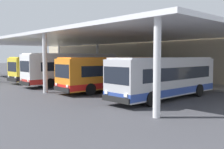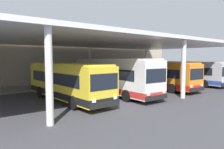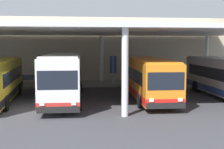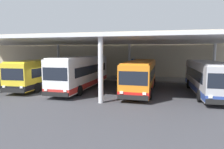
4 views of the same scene
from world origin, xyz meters
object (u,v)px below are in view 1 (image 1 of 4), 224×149
Objects in this scene: trash_bin at (119,74)px; bus_middle_bay at (110,73)px; bus_nearest_bay at (52,69)px; banner_sign at (150,67)px; bench_waiting at (108,74)px; bus_far_bay at (165,77)px; bus_second_bay at (73,69)px.

bus_middle_bay is at bearing -47.65° from trash_bin.
bus_nearest_bay is 12.58m from banner_sign.
banner_sign reaches higher than bench_waiting.
bus_middle_bay is 1.01× the size of bus_far_bay.
banner_sign is (6.52, -0.96, 1.30)m from trash_bin.
bus_second_bay is 11.61× the size of trash_bin.
bus_middle_bay is 3.31× the size of banner_sign.
banner_sign reaches higher than bus_nearest_bay.
bus_nearest_bay reaches higher than bench_waiting.
bus_far_bay reaches higher than trash_bin.
bus_nearest_bay is 1.01× the size of bus_far_bay.
trash_bin reaches higher than bench_waiting.
trash_bin is at bearing 70.12° from bus_nearest_bay.
bench_waiting is 2.31m from trash_bin.
bus_far_bay is 3.29× the size of banner_sign.
bench_waiting is at bearing 174.33° from banner_sign.
trash_bin is 0.31× the size of banner_sign.
bus_second_bay is at bearing -0.97° from bus_nearest_bay.
bench_waiting is 1.84× the size of trash_bin.
bus_nearest_bay is 0.93× the size of bus_second_bay.
trash_bin is 6.72m from banner_sign.
bench_waiting is at bearing -177.84° from trash_bin.
bus_nearest_bay is 10.85× the size of trash_bin.
bus_second_bay is 12.85m from bus_far_bay.
banner_sign reaches higher than bus_far_bay.
bus_nearest_bay is 17.81m from bus_far_bay.
bench_waiting is (-16.89, 8.98, -0.99)m from bus_far_bay.
bus_middle_bay and bus_far_bay have the same top height.
bus_far_bay is 11.44m from banner_sign.
bus_second_bay is (4.96, -0.08, 0.19)m from bus_nearest_bay.
bus_second_bay is 1.08× the size of bus_far_bay.
bus_nearest_bay is 8.94m from bench_waiting.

